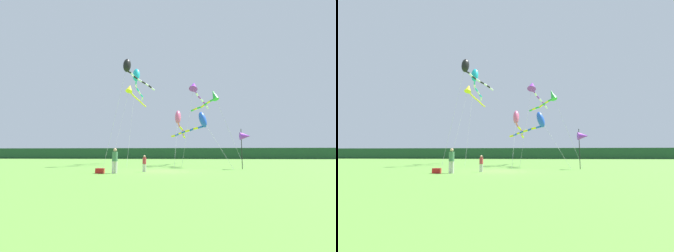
{
  "view_description": "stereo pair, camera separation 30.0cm",
  "coord_description": "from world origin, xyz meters",
  "views": [
    {
      "loc": [
        1.75,
        -17.75,
        1.31
      ],
      "look_at": [
        0.0,
        6.0,
        4.21
      ],
      "focal_mm": 24.63,
      "sensor_mm": 36.0,
      "label": 1
    },
    {
      "loc": [
        2.05,
        -17.72,
        1.31
      ],
      "look_at": [
        0.0,
        6.0,
        4.21
      ],
      "focal_mm": 24.63,
      "sensor_mm": 36.0,
      "label": 2
    }
  ],
  "objects": [
    {
      "name": "ground_plane",
      "position": [
        0.0,
        0.0,
        0.0
      ],
      "size": [
        120.0,
        120.0,
        0.0
      ],
      "primitive_type": "plane",
      "color": "#5B9338"
    },
    {
      "name": "distant_treeline",
      "position": [
        0.0,
        45.0,
        1.44
      ],
      "size": [
        108.0,
        2.15,
        2.88
      ],
      "primitive_type": "cube",
      "color": "#1E4228",
      "rests_on": "ground"
    },
    {
      "name": "person_adult",
      "position": [
        -3.04,
        -2.2,
        0.95
      ],
      "size": [
        0.37,
        0.37,
        1.7
      ],
      "color": "silver",
      "rests_on": "ground"
    },
    {
      "name": "person_child",
      "position": [
        -1.25,
        -0.79,
        0.68
      ],
      "size": [
        0.27,
        0.27,
        1.22
      ],
      "color": "silver",
      "rests_on": "ground"
    },
    {
      "name": "cooler_box",
      "position": [
        -4.01,
        -2.32,
        0.17
      ],
      "size": [
        0.55,
        0.32,
        0.35
      ],
      "primitive_type": "cube",
      "color": "red",
      "rests_on": "ground"
    },
    {
      "name": "banner_flag_pole",
      "position": [
        7.03,
        2.85,
        2.84
      ],
      "size": [
        0.9,
        0.7,
        3.5
      ],
      "color": "black",
      "rests_on": "ground"
    },
    {
      "name": "kite_purple",
      "position": [
        3.07,
        10.72,
        9.56
      ],
      "size": [
        3.88,
        10.33,
        10.45
      ],
      "color": "#B2B2B2",
      "rests_on": "ground"
    },
    {
      "name": "kite_yellow",
      "position": [
        -5.86,
        13.78,
        10.33
      ],
      "size": [
        2.46,
        9.7,
        11.24
      ],
      "color": "#B2B2B2",
      "rests_on": "ground"
    },
    {
      "name": "kite_cyan",
      "position": [
        -4.41,
        10.69,
        11.1
      ],
      "size": [
        0.96,
        10.39,
        12.3
      ],
      "color": "#B2B2B2",
      "rests_on": "ground"
    },
    {
      "name": "kite_green",
      "position": [
        4.84,
        8.11,
        7.72
      ],
      "size": [
        4.99,
        5.43,
        8.63
      ],
      "color": "#B2B2B2",
      "rests_on": "ground"
    },
    {
      "name": "kite_rainbow",
      "position": [
        1.1,
        7.75,
        5.05
      ],
      "size": [
        1.17,
        9.13,
        6.22
      ],
      "color": "#B2B2B2",
      "rests_on": "ground"
    },
    {
      "name": "kite_blue",
      "position": [
        3.23,
        5.52,
        4.52
      ],
      "size": [
        5.79,
        5.39,
        5.65
      ],
      "color": "#B2B2B2",
      "rests_on": "ground"
    },
    {
      "name": "kite_black",
      "position": [
        -4.76,
        8.02,
        11.43
      ],
      "size": [
        4.34,
        6.76,
        12.5
      ],
      "color": "#B2B2B2",
      "rests_on": "ground"
    }
  ]
}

